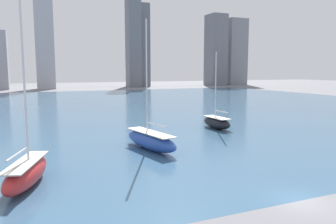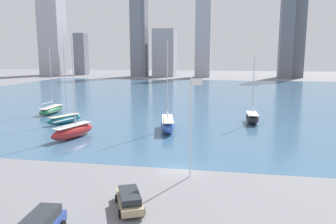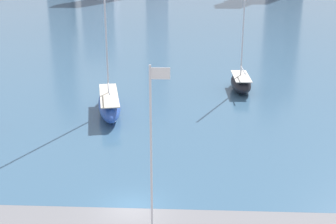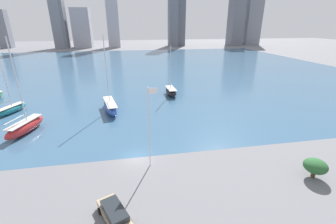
# 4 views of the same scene
# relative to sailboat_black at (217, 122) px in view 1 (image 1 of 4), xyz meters

# --- Properties ---
(ground_plane) EXTENTS (500.00, 500.00, 0.00)m
(ground_plane) POSITION_rel_sailboat_black_xyz_m (-10.43, -28.70, -1.05)
(ground_plane) COLOR slate
(harbor_water) EXTENTS (180.00, 140.00, 0.00)m
(harbor_water) POSITION_rel_sailboat_black_xyz_m (-10.43, 41.30, -1.05)
(harbor_water) COLOR #385B7A
(harbor_water) RESTS_ON ground_plane
(distant_city_skyline) EXTENTS (232.62, 18.74, 62.95)m
(distant_city_skyline) POSITION_rel_sailboat_black_xyz_m (-17.03, 139.06, 23.50)
(distant_city_skyline) COLOR #A8A8B2
(distant_city_skyline) RESTS_ON ground_plane
(sailboat_black) EXTENTS (2.63, 7.07, 12.66)m
(sailboat_black) POSITION_rel_sailboat_black_xyz_m (0.00, 0.00, 0.00)
(sailboat_black) COLOR black
(sailboat_black) RESTS_ON harbor_water
(sailboat_blue) EXTENTS (4.38, 10.65, 15.71)m
(sailboat_blue) POSITION_rel_sailboat_black_xyz_m (-15.16, -9.35, 0.12)
(sailboat_blue) COLOR #284CA8
(sailboat_blue) RESTS_ON harbor_water
(sailboat_red) EXTENTS (4.81, 8.95, 15.97)m
(sailboat_red) POSITION_rel_sailboat_black_xyz_m (-29.08, -17.33, 0.13)
(sailboat_red) COLOR #B72828
(sailboat_red) RESTS_ON harbor_water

